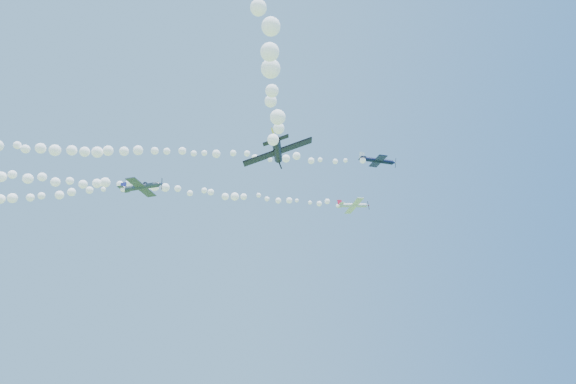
{
  "coord_description": "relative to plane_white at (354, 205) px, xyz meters",
  "views": [
    {
      "loc": [
        -11.6,
        -84.38,
        17.22
      ],
      "look_at": [
        0.8,
        -7.94,
        44.97
      ],
      "focal_mm": 30.0,
      "sensor_mm": 36.0,
      "label": 1
    }
  ],
  "objects": [
    {
      "name": "plane_white",
      "position": [
        0.0,
        0.0,
        0.0
      ],
      "size": [
        7.55,
        7.84,
        2.12
      ],
      "rotation": [
        -0.15,
        -0.08,
        0.12
      ],
      "color": "silver"
    },
    {
      "name": "smoke_trail_white",
      "position": [
        -42.54,
        -5.0,
        -0.32
      ],
      "size": [
        80.69,
        11.89,
        3.12
      ],
      "primitive_type": null,
      "color": "white"
    },
    {
      "name": "plane_navy",
      "position": [
        -2.85,
        -23.89,
        0.15
      ],
      "size": [
        6.58,
        6.9,
        2.63
      ],
      "rotation": [
        0.12,
        0.1,
        -0.06
      ],
      "color": "#0B1233"
    },
    {
      "name": "smoke_trail_navy",
      "position": [
        -44.7,
        -21.38,
        -0.03
      ],
      "size": [
        79.77,
        7.05,
        2.63
      ],
      "primitive_type": null,
      "color": "white"
    },
    {
      "name": "plane_grey",
      "position": [
        -41.88,
        -19.27,
        -5.25
      ],
      "size": [
        7.47,
        7.91,
        2.02
      ],
      "rotation": [
        -0.05,
        -0.08,
        -0.35
      ],
      "color": "#36404F"
    },
    {
      "name": "plane_black",
      "position": [
        -23.09,
        -45.35,
        -9.21
      ],
      "size": [
        8.09,
        8.12,
        3.19
      ],
      "rotation": [
        -0.35,
        -0.09,
        1.39
      ],
      "color": "black"
    }
  ]
}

